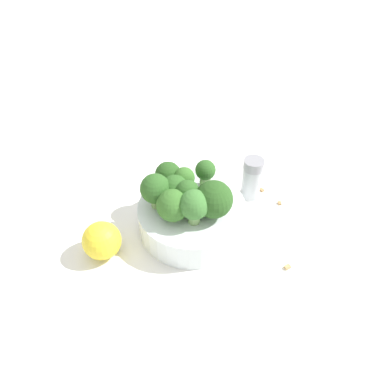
{
  "coord_description": "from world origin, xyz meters",
  "views": [
    {
      "loc": [
        -0.31,
        0.28,
        0.46
      ],
      "look_at": [
        0.0,
        0.0,
        0.08
      ],
      "focal_mm": 35.0,
      "sensor_mm": 36.0,
      "label": 1
    }
  ],
  "objects": [
    {
      "name": "ground_plane",
      "position": [
        0.0,
        0.0,
        0.0
      ],
      "size": [
        3.0,
        3.0,
        0.0
      ],
      "primitive_type": "plane",
      "color": "white"
    },
    {
      "name": "bowl",
      "position": [
        0.0,
        0.0,
        0.02
      ],
      "size": [
        0.17,
        0.17,
        0.05
      ],
      "primitive_type": "cylinder",
      "color": "silver",
      "rests_on": "ground_plane"
    },
    {
      "name": "broccoli_floret_0",
      "position": [
        -0.0,
        0.01,
        0.08
      ],
      "size": [
        0.04,
        0.04,
        0.05
      ],
      "color": "#7A9E5B",
      "rests_on": "bowl"
    },
    {
      "name": "broccoli_floret_1",
      "position": [
        0.0,
        0.04,
        0.07
      ],
      "size": [
        0.05,
        0.05,
        0.05
      ],
      "color": "#84AD66",
      "rests_on": "bowl"
    },
    {
      "name": "broccoli_floret_2",
      "position": [
        0.02,
        -0.05,
        0.08
      ],
      "size": [
        0.03,
        0.03,
        0.05
      ],
      "color": "#84AD66",
      "rests_on": "bowl"
    },
    {
      "name": "broccoli_floret_3",
      "position": [
        -0.03,
        0.02,
        0.08
      ],
      "size": [
        0.04,
        0.04,
        0.06
      ],
      "color": "#84AD66",
      "rests_on": "bowl"
    },
    {
      "name": "broccoli_floret_4",
      "position": [
        0.03,
        -0.01,
        0.08
      ],
      "size": [
        0.03,
        0.03,
        0.05
      ],
      "color": "#84AD66",
      "rests_on": "bowl"
    },
    {
      "name": "broccoli_floret_5",
      "position": [
        0.04,
        0.04,
        0.08
      ],
      "size": [
        0.05,
        0.05,
        0.06
      ],
      "color": "#7A9E5B",
      "rests_on": "bowl"
    },
    {
      "name": "broccoli_floret_6",
      "position": [
        0.06,
        -0.0,
        0.08
      ],
      "size": [
        0.04,
        0.04,
        0.05
      ],
      "color": "#8EB770",
      "rests_on": "bowl"
    },
    {
      "name": "broccoli_floret_7",
      "position": [
        -0.04,
        -0.01,
        0.08
      ],
      "size": [
        0.06,
        0.06,
        0.06
      ],
      "color": "#84AD66",
      "rests_on": "bowl"
    },
    {
      "name": "broccoli_floret_8",
      "position": [
        0.02,
        0.01,
        0.08
      ],
      "size": [
        0.04,
        0.04,
        0.05
      ],
      "color": "#84AD66",
      "rests_on": "bowl"
    },
    {
      "name": "pepper_shaker",
      "position": [
        -0.01,
        -0.13,
        0.04
      ],
      "size": [
        0.03,
        0.03,
        0.08
      ],
      "color": "#B2B7BC",
      "rests_on": "ground_plane"
    },
    {
      "name": "lemon_wedge",
      "position": [
        0.05,
        0.14,
        0.03
      ],
      "size": [
        0.06,
        0.06,
        0.06
      ],
      "primitive_type": "sphere",
      "color": "yellow",
      "rests_on": "ground_plane"
    },
    {
      "name": "almond_crumb_0",
      "position": [
        -0.06,
        -0.15,
        0.0
      ],
      "size": [
        0.01,
        0.01,
        0.01
      ],
      "primitive_type": "cube",
      "rotation": [
        0.0,
        0.0,
        2.47
      ],
      "color": "#AD7F4C",
      "rests_on": "ground_plane"
    },
    {
      "name": "almond_crumb_1",
      "position": [
        0.06,
        -0.09,
        0.0
      ],
      "size": [
        0.01,
        0.01,
        0.01
      ],
      "primitive_type": "cube",
      "rotation": [
        0.0,
        0.0,
        2.15
      ],
      "color": "#AD7F4C",
      "rests_on": "ground_plane"
    },
    {
      "name": "almond_crumb_2",
      "position": [
        -0.02,
        -0.15,
        0.0
      ],
      "size": [
        0.01,
        0.01,
        0.01
      ],
      "primitive_type": "cube",
      "rotation": [
        0.0,
        0.0,
        3.04
      ],
      "color": "#AD7F4C",
      "rests_on": "ground_plane"
    },
    {
      "name": "almond_crumb_3",
      "position": [
        -0.16,
        -0.05,
        0.0
      ],
      "size": [
        0.01,
        0.01,
        0.01
      ],
      "primitive_type": "cube",
      "rotation": [
        0.0,
        0.0,
        4.51
      ],
      "color": "tan",
      "rests_on": "ground_plane"
    },
    {
      "name": "almond_crumb_4",
      "position": [
        0.06,
        -0.09,
        0.0
      ],
      "size": [
        0.01,
        0.0,
        0.01
      ],
      "primitive_type": "cube",
      "rotation": [
        0.0,
        0.0,
        6.25
      ],
      "color": "tan",
      "rests_on": "ground_plane"
    }
  ]
}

